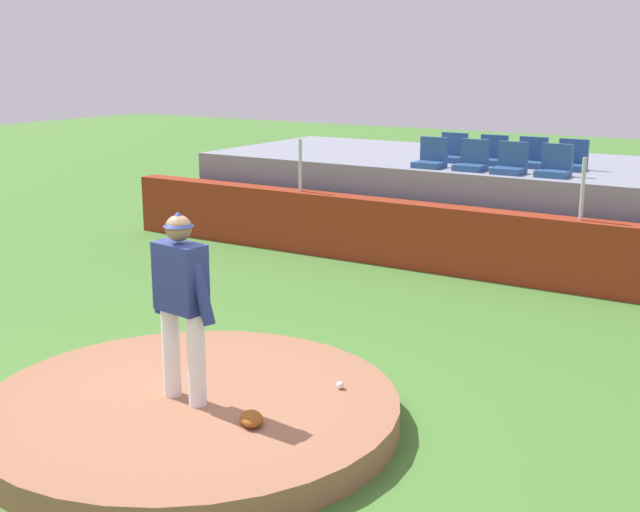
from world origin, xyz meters
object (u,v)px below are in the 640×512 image
at_px(stadium_chair_0, 431,158).
at_px(stadium_chair_1, 472,161).
at_px(fielding_glove, 251,419).
at_px(stadium_chair_2, 510,164).
at_px(stadium_chair_4, 452,153).
at_px(stadium_chair_7, 571,160).
at_px(stadium_chair_6, 531,158).
at_px(stadium_chair_3, 555,166).
at_px(stadium_chair_5, 492,155).
at_px(baseball, 340,385).
at_px(pitcher, 181,293).

bearing_deg(stadium_chair_0, stadium_chair_1, -177.38).
bearing_deg(fielding_glove, stadium_chair_2, -39.55).
bearing_deg(stadium_chair_4, fielding_glove, 102.57).
xyz_separation_m(fielding_glove, stadium_chair_7, (0.22, 8.54, 1.35)).
xyz_separation_m(stadium_chair_4, stadium_chair_6, (1.43, 0.03, 0.00)).
relative_size(stadium_chair_3, stadium_chair_7, 1.00).
bearing_deg(stadium_chair_5, baseball, 100.66).
height_order(stadium_chair_0, stadium_chair_5, same).
relative_size(stadium_chair_4, stadium_chair_5, 1.00).
distance_m(pitcher, stadium_chair_4, 8.50).
xyz_separation_m(stadium_chair_4, stadium_chair_5, (0.75, -0.01, 0.00)).
distance_m(stadium_chair_3, stadium_chair_4, 2.28).
bearing_deg(stadium_chair_4, baseball, 106.08).
bearing_deg(pitcher, stadium_chair_6, 95.15).
xyz_separation_m(stadium_chair_1, stadium_chair_5, (0.00, 0.87, 0.00)).
xyz_separation_m(baseball, stadium_chair_7, (-0.02, 7.45, 1.37)).
bearing_deg(stadium_chair_2, stadium_chair_3, -175.67).
relative_size(pitcher, fielding_glove, 5.93).
bearing_deg(stadium_chair_5, stadium_chair_0, 51.03).
relative_size(stadium_chair_0, stadium_chair_7, 1.00).
xyz_separation_m(stadium_chair_3, stadium_chair_6, (-0.68, 0.89, 0.00)).
bearing_deg(stadium_chair_4, stadium_chair_2, 147.05).
distance_m(stadium_chair_4, stadium_chair_7, 2.12).
height_order(baseball, stadium_chair_3, stadium_chair_3).
distance_m(pitcher, stadium_chair_2, 7.53).
relative_size(stadium_chair_4, stadium_chair_7, 1.00).
xyz_separation_m(pitcher, baseball, (1.09, 0.99, -0.99)).
height_order(stadium_chair_6, stadium_chair_7, same).
xyz_separation_m(stadium_chair_5, stadium_chair_7, (1.37, 0.02, 0.00)).
bearing_deg(stadium_chair_5, pitcher, 92.11).
height_order(stadium_chair_0, stadium_chair_4, same).
height_order(pitcher, baseball, pitcher).
height_order(baseball, stadium_chair_5, stadium_chair_5).
bearing_deg(stadium_chair_0, fielding_glove, 103.90).
xyz_separation_m(stadium_chair_0, stadium_chair_2, (1.39, -0.00, 0.00)).
bearing_deg(stadium_chair_1, stadium_chair_2, 176.80).
bearing_deg(stadium_chair_2, baseball, 96.42).
distance_m(pitcher, stadium_chair_7, 8.51).
bearing_deg(stadium_chair_2, stadium_chair_1, -3.20).
height_order(pitcher, stadium_chair_0, pitcher).
bearing_deg(fielding_glove, stadium_chair_0, -29.36).
distance_m(fielding_glove, stadium_chair_2, 7.75).
xyz_separation_m(stadium_chair_2, stadium_chair_5, (-0.66, 0.91, 0.00)).
bearing_deg(stadium_chair_1, stadium_chair_4, -49.67).
bearing_deg(fielding_glove, stadium_chair_3, -44.82).
height_order(baseball, stadium_chair_0, stadium_chair_0).
height_order(stadium_chair_1, stadium_chair_4, same).
xyz_separation_m(fielding_glove, stadium_chair_5, (-1.16, 8.52, 1.35)).
xyz_separation_m(pitcher, stadium_chair_2, (0.35, 7.51, 0.38)).
xyz_separation_m(stadium_chair_0, stadium_chair_7, (2.10, 0.92, 0.00)).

